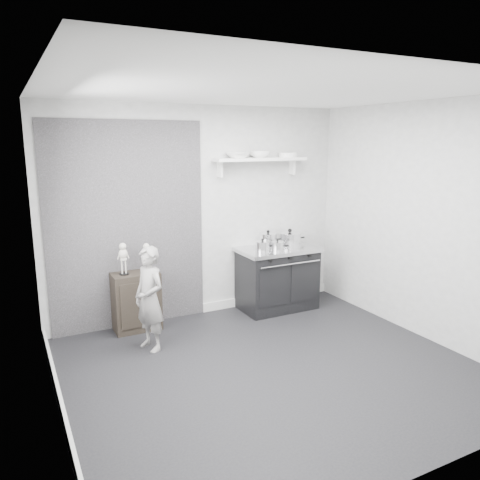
% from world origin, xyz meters
% --- Properties ---
extents(ground, '(4.00, 4.00, 0.00)m').
position_xyz_m(ground, '(0.00, 0.00, 0.00)').
color(ground, black).
rests_on(ground, ground).
extents(room_shell, '(4.02, 3.62, 2.71)m').
position_xyz_m(room_shell, '(-0.09, 0.15, 1.64)').
color(room_shell, '#A1A19F').
rests_on(room_shell, ground).
extents(wall_shelf, '(1.30, 0.26, 0.24)m').
position_xyz_m(wall_shelf, '(0.80, 1.68, 2.01)').
color(wall_shelf, white).
rests_on(wall_shelf, room_shell).
extents(stove, '(1.06, 0.66, 0.85)m').
position_xyz_m(stove, '(0.97, 1.48, 0.43)').
color(stove, black).
rests_on(stove, ground).
extents(side_cabinet, '(0.55, 0.32, 0.71)m').
position_xyz_m(side_cabinet, '(-0.93, 1.61, 0.36)').
color(side_cabinet, black).
rests_on(side_cabinet, ground).
extents(child, '(0.41, 0.49, 1.16)m').
position_xyz_m(child, '(-0.94, 1.01, 0.58)').
color(child, gray).
rests_on(child, ground).
extents(pot_front_left, '(0.28, 0.20, 0.17)m').
position_xyz_m(pot_front_left, '(0.68, 1.38, 0.92)').
color(pot_front_left, white).
rests_on(pot_front_left, stove).
extents(pot_back_left, '(0.33, 0.24, 0.22)m').
position_xyz_m(pot_back_left, '(0.91, 1.62, 0.94)').
color(pot_back_left, white).
rests_on(pot_back_left, stove).
extents(pot_back_right, '(0.40, 0.31, 0.22)m').
position_xyz_m(pot_back_right, '(1.23, 1.58, 0.94)').
color(pot_back_right, white).
rests_on(pot_back_right, stove).
extents(pot_front_center, '(0.25, 0.16, 0.15)m').
position_xyz_m(pot_front_center, '(0.87, 1.32, 0.91)').
color(pot_front_center, white).
rests_on(pot_front_center, stove).
extents(skeleton_full, '(0.12, 0.08, 0.44)m').
position_xyz_m(skeleton_full, '(-1.06, 1.61, 0.93)').
color(skeleton_full, beige).
rests_on(skeleton_full, side_cabinet).
extents(skeleton_torso, '(0.11, 0.07, 0.40)m').
position_xyz_m(skeleton_torso, '(-0.78, 1.61, 0.91)').
color(skeleton_torso, beige).
rests_on(skeleton_torso, side_cabinet).
extents(bowl_large, '(0.28, 0.28, 0.07)m').
position_xyz_m(bowl_large, '(0.47, 1.67, 2.07)').
color(bowl_large, white).
rests_on(bowl_large, wall_shelf).
extents(bowl_small, '(0.26, 0.26, 0.08)m').
position_xyz_m(bowl_small, '(0.79, 1.67, 2.08)').
color(bowl_small, white).
rests_on(bowl_small, wall_shelf).
extents(plate_stack, '(0.26, 0.26, 0.06)m').
position_xyz_m(plate_stack, '(1.23, 1.67, 2.07)').
color(plate_stack, white).
rests_on(plate_stack, wall_shelf).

